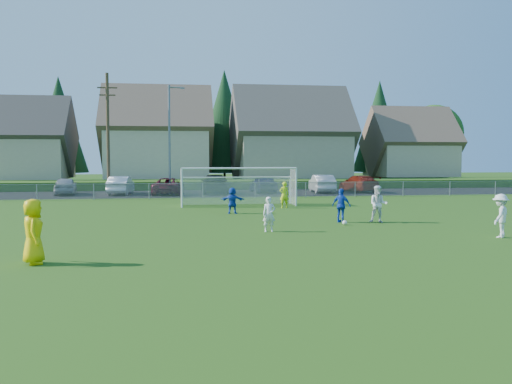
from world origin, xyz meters
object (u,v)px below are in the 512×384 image
(referee, at_px, (33,232))
(car_f, at_px, (322,184))
(soccer_goal, at_px, (238,180))
(soccer_ball, at_px, (345,223))
(player_white_c, at_px, (500,216))
(player_white_b, at_px, (378,204))
(car_d, at_px, (215,184))
(car_e, at_px, (263,184))
(player_blue_b, at_px, (232,200))
(car_c, at_px, (168,186))
(car_b, at_px, (121,185))
(player_blue_a, at_px, (341,206))
(player_white_a, at_px, (269,214))
(car_g, at_px, (359,184))
(car_a, at_px, (65,186))
(goalkeeper, at_px, (284,195))

(referee, bearing_deg, car_f, -42.85)
(soccer_goal, bearing_deg, soccer_ball, -70.80)
(player_white_c, bearing_deg, soccer_goal, -102.95)
(soccer_ball, distance_m, referee, 14.17)
(player_white_b, bearing_deg, referee, -125.45)
(car_d, xyz_separation_m, car_e, (4.30, 0.31, -0.04))
(player_white_c, xyz_separation_m, player_blue_b, (-9.54, 10.46, -0.13))
(car_c, bearing_deg, car_d, -165.83)
(player_white_c, height_order, car_b, player_white_c)
(player_white_c, bearing_deg, player_blue_a, -91.99)
(car_b, bearing_deg, player_white_a, 113.57)
(player_blue_a, relative_size, car_g, 0.32)
(car_a, height_order, soccer_goal, soccer_goal)
(player_white_a, distance_m, car_f, 25.32)
(player_white_c, xyz_separation_m, car_d, (-9.37, 26.84, -0.06))
(car_a, xyz_separation_m, car_c, (8.46, -0.95, -0.04))
(car_d, bearing_deg, player_white_a, 93.10)
(player_blue_b, xyz_separation_m, car_g, (13.11, 16.51, 0.01))
(goalkeeper, height_order, car_f, goalkeeper)
(soccer_goal, bearing_deg, car_c, 113.34)
(player_white_a, distance_m, car_b, 25.35)
(soccer_ball, relative_size, car_g, 0.04)
(player_blue_b, relative_size, goalkeeper, 0.90)
(soccer_goal, bearing_deg, car_g, 43.16)
(car_f, bearing_deg, car_d, 3.77)
(car_f, xyz_separation_m, car_g, (3.48, 0.26, -0.04))
(player_white_b, relative_size, car_f, 0.38)
(car_g, bearing_deg, car_b, -5.30)
(player_white_c, xyz_separation_m, car_g, (3.57, 26.96, -0.12))
(player_blue_a, bearing_deg, referee, 78.78)
(player_blue_a, bearing_deg, soccer_ball, 125.74)
(soccer_goal, bearing_deg, referee, -114.19)
(soccer_ball, height_order, player_white_b, player_white_b)
(player_white_c, xyz_separation_m, car_f, (0.09, 26.71, -0.08))
(player_white_b, xyz_separation_m, car_d, (-6.38, 21.53, -0.09))
(soccer_ball, xyz_separation_m, player_white_b, (1.89, 0.65, 0.79))
(car_c, xyz_separation_m, car_g, (16.88, 0.69, 0.05))
(car_g, bearing_deg, referee, 49.99)
(car_a, distance_m, car_e, 16.69)
(player_white_a, bearing_deg, car_d, 93.78)
(car_c, bearing_deg, player_blue_b, 109.35)
(player_blue_a, xyz_separation_m, soccer_goal, (-3.91, 9.88, 0.80))
(player_white_b, height_order, car_d, player_white_b)
(car_c, relative_size, car_d, 0.89)
(player_blue_b, distance_m, car_f, 18.89)
(player_blue_a, xyz_separation_m, car_b, (-12.49, 21.26, -0.06))
(player_white_a, bearing_deg, soccer_goal, 91.84)
(goalkeeper, height_order, car_c, goalkeeper)
(player_white_a, distance_m, car_c, 23.72)
(player_blue_b, bearing_deg, goalkeeper, -128.61)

